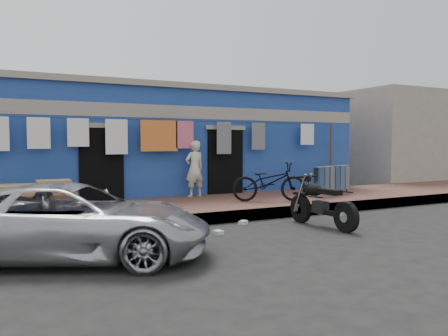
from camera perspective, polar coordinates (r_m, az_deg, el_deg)
ground at (r=8.20m, az=6.42°, el=-8.78°), size 80.00×80.00×0.00m
sidewalk at (r=10.77m, az=-2.42°, el=-5.18°), size 28.00×3.00×0.25m
curb at (r=9.48m, az=1.24°, el=-6.34°), size 28.00×0.10×0.25m
building at (r=14.37m, az=-9.06°, el=3.16°), size 12.20×5.20×3.36m
neighbor_right at (r=20.62m, az=21.50°, el=3.60°), size 6.00×5.00×3.80m
clothesline at (r=11.55m, az=-8.20°, el=3.80°), size 10.06×0.06×2.10m
car at (r=6.84m, az=-19.04°, el=-6.43°), size 4.51×3.42×1.16m
seated_person at (r=11.84m, az=-3.87°, el=-0.10°), size 0.60×0.45×1.52m
bicycle at (r=10.96m, az=5.92°, el=-1.25°), size 1.95×1.28×1.19m
motorcycle at (r=9.09m, az=12.70°, el=-4.38°), size 0.90×1.70×1.02m
charpoy at (r=10.12m, az=-23.57°, el=-3.48°), size 2.12×1.41×0.63m
jeans_rack at (r=12.60m, az=13.90°, el=-1.54°), size 1.96×1.42×0.84m
litter_a at (r=9.21m, az=2.47°, el=-7.19°), size 0.18×0.15×0.07m
litter_b at (r=9.22m, az=2.57°, el=-7.14°), size 0.21×0.20×0.08m
litter_c at (r=8.26m, az=-0.75°, el=-8.40°), size 0.16×0.20×0.07m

